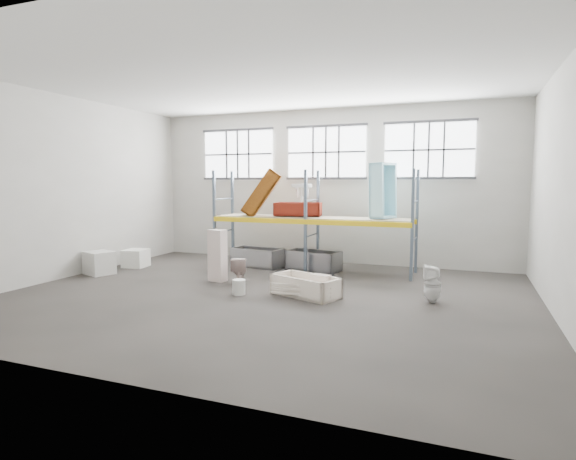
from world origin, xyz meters
The scene contains 34 objects.
floor centered at (0.00, 0.00, -0.05)m, with size 12.00×10.00×0.10m, color #46403B.
ceiling centered at (0.00, 0.00, 5.05)m, with size 12.00×10.00×0.10m, color silver.
wall_back centered at (0.00, 5.05, 2.50)m, with size 12.00×0.10×5.00m, color #A9A69D.
wall_front centered at (0.00, -5.05, 2.50)m, with size 12.00×0.10×5.00m, color #A8A59C.
wall_left centered at (-6.05, 0.00, 2.50)m, with size 0.10×10.00×5.00m, color #9D9A91.
wall_right centered at (6.05, 0.00, 2.50)m, with size 0.10×10.00×5.00m, color #B7B4AA.
window_left centered at (-3.20, 4.94, 3.60)m, with size 2.60×0.04×1.60m, color white.
window_mid centered at (0.00, 4.94, 3.60)m, with size 2.60×0.04×1.60m, color white.
window_right centered at (3.20, 4.94, 3.60)m, with size 2.60×0.04×1.60m, color white.
rack_upright_la centered at (-3.00, 2.90, 1.50)m, with size 0.08×0.08×3.00m, color slate.
rack_upright_lb centered at (-3.00, 4.10, 1.50)m, with size 0.08×0.08×3.00m, color slate.
rack_upright_ma centered at (0.00, 2.90, 1.50)m, with size 0.08×0.08×3.00m, color slate.
rack_upright_mb centered at (0.00, 4.10, 1.50)m, with size 0.08×0.08×3.00m, color slate.
rack_upright_ra centered at (3.00, 2.90, 1.50)m, with size 0.08×0.08×3.00m, color slate.
rack_upright_rb centered at (3.00, 4.10, 1.50)m, with size 0.08×0.08×3.00m, color slate.
rack_beam_front centered at (0.00, 2.90, 1.50)m, with size 6.00×0.10×0.14m, color yellow.
rack_beam_back centered at (0.00, 4.10, 1.50)m, with size 6.00×0.10×0.14m, color yellow.
shelf_deck centered at (0.00, 3.50, 1.58)m, with size 5.90×1.10×0.03m, color gray.
wet_patch centered at (0.00, 2.70, 0.00)m, with size 1.80×1.80×0.00m, color black.
bathtub_beige centered at (0.89, 0.34, 0.24)m, with size 1.60×0.75×0.47m, color white, non-canonical shape.
cistern_spare centered at (1.21, 0.50, 0.28)m, with size 0.45×0.22×0.43m, color #F2DCD0.
sink_in_tub centered at (0.49, 0.49, 0.16)m, with size 0.44×0.44×0.15m, color beige.
toilet_beige centered at (-1.12, 0.89, 0.36)m, with size 0.40×0.70×0.71m, color beige.
cistern_tall centered at (-1.83, 1.02, 0.69)m, with size 0.45×0.29×1.39m, color silver.
toilet_white centered at (3.69, 0.79, 0.42)m, with size 0.38×0.38×0.84m, color white.
steel_tub_left centered at (-1.74, 3.34, 0.29)m, with size 1.58×0.74×0.58m, color #B4B5BC, non-canonical shape.
steel_tub_right centered at (0.08, 3.43, 0.29)m, with size 1.59×0.74×0.58m, color #97999F, non-canonical shape.
rust_tub_flat centered at (-0.47, 3.57, 1.82)m, with size 1.41×0.66×0.40m, color maroon, non-canonical shape.
rust_tub_tilted centered at (-1.65, 3.50, 2.29)m, with size 1.57×0.73×0.44m, color brown, non-canonical shape.
sink_on_shelf centered at (-0.24, 3.24, 2.09)m, with size 0.61×0.47×0.54m, color white.
blue_tub_upright centered at (2.09, 3.61, 2.40)m, with size 1.57×0.74×0.44m, color #A7EAF9, non-canonical shape.
bucket centered at (-0.62, -0.10, 0.18)m, with size 0.31×0.31×0.36m, color silver.
carton_near centered at (-5.50, 0.63, 0.33)m, with size 0.77×0.66×0.66m, color silver.
carton_far centered at (-5.26, 1.93, 0.27)m, with size 0.65×0.65×0.55m, color silver.
Camera 1 is at (4.32, -9.69, 2.66)m, focal length 28.90 mm.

